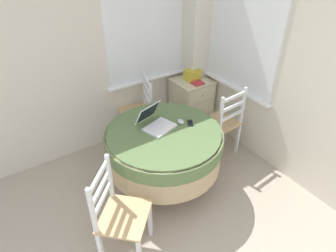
% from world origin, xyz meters
% --- Properties ---
extents(corner_room_shell, '(4.51, 4.60, 2.55)m').
position_xyz_m(corner_room_shell, '(1.30, 1.75, 1.28)').
color(corner_room_shell, beige).
rests_on(corner_room_shell, ground_plane).
extents(round_dining_table, '(1.24, 1.24, 0.74)m').
position_xyz_m(round_dining_table, '(0.96, 1.61, 0.56)').
color(round_dining_table, '#4C3D2D').
rests_on(round_dining_table, ground_plane).
extents(laptop, '(0.39, 0.41, 0.23)m').
position_xyz_m(laptop, '(0.94, 1.74, 0.79)').
color(laptop, white).
rests_on(laptop, round_dining_table).
extents(computer_mouse, '(0.06, 0.09, 0.05)m').
position_xyz_m(computer_mouse, '(1.19, 1.64, 0.76)').
color(computer_mouse, silver).
rests_on(computer_mouse, round_dining_table).
extents(cell_phone, '(0.11, 0.13, 0.01)m').
position_xyz_m(cell_phone, '(1.28, 1.58, 0.75)').
color(cell_phone, black).
rests_on(cell_phone, round_dining_table).
extents(dining_chair_near_back_window, '(0.51, 0.53, 0.95)m').
position_xyz_m(dining_chair_near_back_window, '(1.13, 2.49, 0.46)').
color(dining_chair_near_back_window, tan).
rests_on(dining_chair_near_back_window, ground_plane).
extents(dining_chair_near_right_window, '(0.46, 0.43, 0.95)m').
position_xyz_m(dining_chair_near_right_window, '(1.86, 1.68, 0.46)').
color(dining_chair_near_right_window, tan).
rests_on(dining_chair_near_right_window, ground_plane).
extents(dining_chair_camera_near, '(0.58, 0.58, 0.95)m').
position_xyz_m(dining_chair_camera_near, '(0.19, 1.11, 0.46)').
color(dining_chair_camera_near, tan).
rests_on(dining_chair_camera_near, ground_plane).
extents(corner_cabinet, '(0.50, 0.51, 0.71)m').
position_xyz_m(corner_cabinet, '(1.97, 2.46, 0.36)').
color(corner_cabinet, beige).
rests_on(corner_cabinet, ground_plane).
extents(storage_box, '(0.20, 0.15, 0.15)m').
position_xyz_m(storage_box, '(1.98, 2.47, 0.79)').
color(storage_box, gold).
rests_on(storage_box, corner_cabinet).
extents(book_on_cabinet, '(0.15, 0.24, 0.02)m').
position_xyz_m(book_on_cabinet, '(1.96, 2.38, 0.73)').
color(book_on_cabinet, '#BC3338').
rests_on(book_on_cabinet, corner_cabinet).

